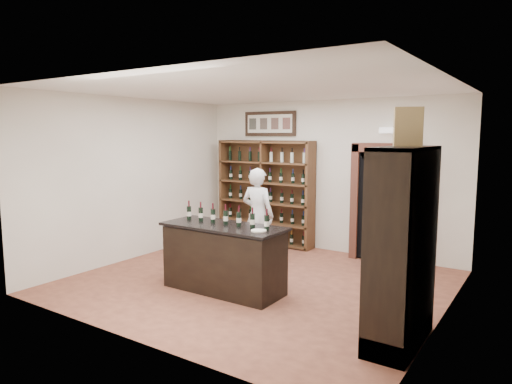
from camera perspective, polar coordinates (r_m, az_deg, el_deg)
floor at (r=7.37m, az=0.14°, el=-11.18°), size 5.50×5.50×0.00m
ceiling at (r=7.03m, az=0.14°, el=12.71°), size 5.50×5.50×0.00m
wall_back at (r=9.23m, az=8.71°, el=1.99°), size 5.50×0.04×3.00m
wall_left at (r=8.85m, az=-14.91°, el=1.61°), size 0.04×5.00×3.00m
wall_right at (r=6.00m, az=22.64°, el=-1.28°), size 0.04×5.00×3.00m
wine_shelf at (r=9.74m, az=1.30°, el=-0.02°), size 2.20×0.38×2.20m
framed_picture at (r=9.78m, az=1.75°, el=8.52°), size 1.25×0.04×0.52m
arched_doorway at (r=8.66m, az=15.71°, el=-0.95°), size 1.17×0.35×2.17m
emergency_light at (r=8.66m, az=16.19°, el=7.42°), size 0.30×0.10×0.10m
tasting_counter at (r=6.87m, az=-4.05°, el=-8.28°), size 1.88×0.78×1.00m
counter_bottle_0 at (r=7.23m, az=-8.37°, el=-2.58°), size 0.07×0.07×0.30m
counter_bottle_1 at (r=7.07m, az=-6.92°, el=-2.77°), size 0.07×0.07×0.30m
counter_bottle_2 at (r=6.92m, az=-5.40°, el=-2.97°), size 0.07×0.07×0.30m
counter_bottle_3 at (r=6.78m, az=-3.82°, el=-3.17°), size 0.07×0.07×0.30m
counter_bottle_4 at (r=6.64m, az=-2.17°, el=-3.38°), size 0.07×0.07×0.30m
counter_bottle_5 at (r=6.50m, az=-0.45°, el=-3.60°), size 0.07×0.07×0.30m
counter_bottle_6 at (r=6.37m, az=1.35°, el=-3.82°), size 0.07×0.07×0.30m
side_cabinet at (r=5.36m, az=17.97°, el=-10.25°), size 0.48×1.20×2.20m
shopkeeper at (r=8.30m, az=0.23°, el=-2.94°), size 0.64×0.43×1.73m
plate at (r=6.30m, az=0.34°, el=-4.86°), size 0.21×0.21×0.02m
wine_crate at (r=5.27m, az=18.50°, el=7.75°), size 0.32×0.23×0.42m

